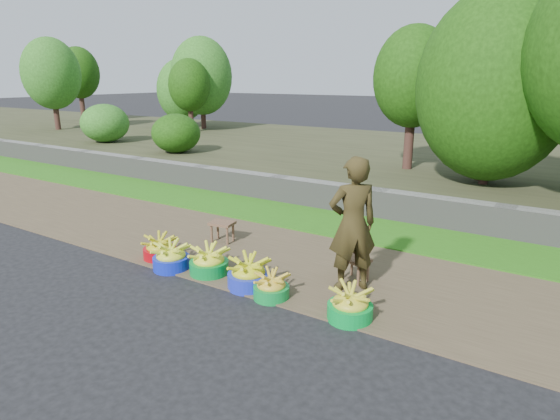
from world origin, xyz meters
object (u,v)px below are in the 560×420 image
Objects in this scene: basin_f at (350,305)px; stool_left at (222,226)px; basin_e at (271,287)px; basin_c at (209,262)px; stool_right at (355,262)px; basin_b at (171,258)px; vendor_woman at (353,224)px; basin_a at (160,249)px; basin_d at (249,274)px.

stool_left is at bearing 156.83° from basin_f.
stool_left is (-1.77, 1.23, 0.14)m from basin_e.
stool_right is at bearing 25.82° from basin_c.
basin_b reaches higher than basin_f.
vendor_woman reaches higher than basin_f.
basin_e is 0.87× the size of basin_f.
basin_a is 1.16× the size of stool_right.
vendor_woman is at bearing 11.35° from basin_a.
basin_a is at bearing 175.14° from basin_e.
basin_c is at bearing -154.18° from stool_right.
stool_left is (-0.09, 1.24, 0.11)m from basin_b.
stool_right is (2.43, -0.23, -0.02)m from stool_left.
vendor_woman is at bearing 29.95° from basin_d.
basin_b reaches higher than stool_left.
basin_b reaches higher than basin_a.
basin_b is at bearing -156.80° from stool_right.
basin_a is at bearing -107.30° from stool_left.
vendor_woman is (0.71, 0.74, 0.72)m from basin_e.
vendor_woman is (-0.32, 0.71, 0.70)m from basin_f.
basin_b reaches higher than basin_e.
basin_c is 1.27× the size of stool_left.
stool_right reaches higher than basin_e.
basin_f is at bearing 1.96° from basin_e.
basin_a reaches higher than stool_left.
basin_e is 1.06× the size of stool_right.
basin_f is 1.21× the size of stool_right.
stool_left is at bearing 145.18° from basin_e.
basin_d is at bearing -139.99° from stool_right.
stool_right is (1.77, 0.86, 0.09)m from basin_c.
stool_left is at bearing 121.09° from basin_c.
stool_left is (-2.80, 1.20, 0.12)m from basin_f.
basin_f is (2.14, -0.10, -0.01)m from basin_c.
basin_c is at bearing -58.91° from stool_left.
basin_b is 1.25m from stool_left.
basin_a is at bearing 177.22° from basin_d.
stool_right is at bearing 23.20° from basin_b.
basin_f reaches higher than stool_right.
basin_d is at bearing -3.50° from basin_c.
vendor_woman reaches higher than basin_d.
basin_b is (0.42, -0.18, 0.01)m from basin_a.
basin_a is 2.88m from stool_right.
basin_a is at bearing 177.37° from basin_f.
basin_d is 1.23× the size of basin_e.
basin_d is 0.43m from basin_e.
basin_c is 0.98× the size of basin_d.
basin_b is 1.27m from basin_d.
stool_left is (-1.36, 1.14, 0.10)m from basin_d.
basin_f is 3.04m from stool_left.
basin_b is 0.59m from basin_c.
basin_f is at bearing -23.17° from stool_left.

